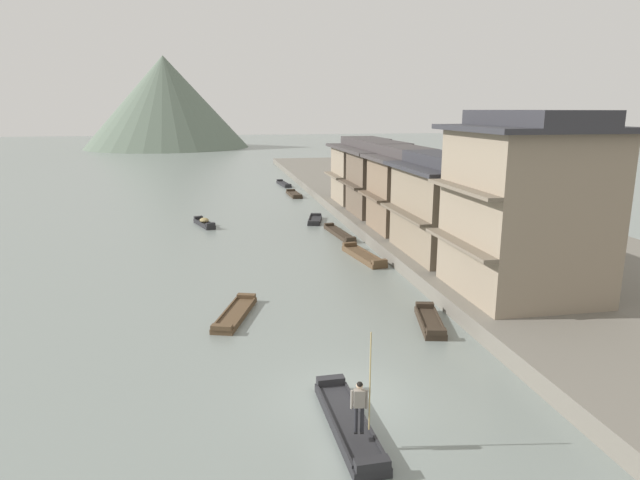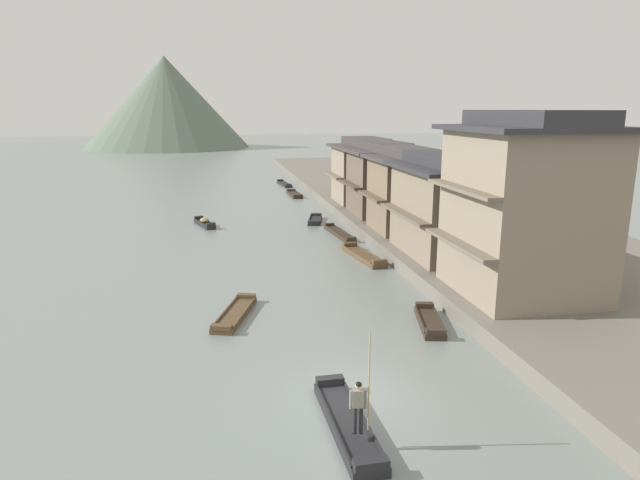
# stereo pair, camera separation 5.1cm
# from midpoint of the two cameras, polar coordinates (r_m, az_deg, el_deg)

# --- Properties ---
(ground_plane) EXTENTS (400.00, 400.00, 0.00)m
(ground_plane) POSITION_cam_midpoint_polar(r_m,az_deg,el_deg) (19.71, 2.70, -15.84)
(ground_plane) COLOR gray
(riverbank_right) EXTENTS (18.00, 110.00, 0.80)m
(riverbank_right) POSITION_cam_midpoint_polar(r_m,az_deg,el_deg) (51.51, 11.91, 2.73)
(riverbank_right) COLOR #6B665B
(riverbank_right) RESTS_ON ground
(boat_foreground_poled) EXTENTS (1.21, 5.13, 0.55)m
(boat_foreground_poled) POSITION_cam_midpoint_polar(r_m,az_deg,el_deg) (17.97, 2.94, -18.32)
(boat_foreground_poled) COLOR #232326
(boat_foreground_poled) RESTS_ON ground
(boatman_person) EXTENTS (0.57, 0.30, 3.04)m
(boatman_person) POSITION_cam_midpoint_polar(r_m,az_deg,el_deg) (16.37, 4.12, -16.12)
(boatman_person) COLOR black
(boatman_person) RESTS_ON boat_foreground_poled
(boat_moored_nearest) EXTENTS (1.81, 5.25, 0.55)m
(boat_moored_nearest) POSITION_cam_midpoint_polar(r_m,az_deg,el_deg) (36.58, 4.54, -1.66)
(boat_moored_nearest) COLOR brown
(boat_moored_nearest) RESTS_ON ground
(boat_moored_second) EXTENTS (2.37, 4.60, 0.43)m
(boat_moored_second) POSITION_cam_midpoint_polar(r_m,az_deg,el_deg) (26.79, -8.68, -7.51)
(boat_moored_second) COLOR brown
(boat_moored_second) RESTS_ON ground
(boat_moored_third) EXTENTS (1.37, 5.34, 0.48)m
(boat_moored_third) POSITION_cam_midpoint_polar(r_m,az_deg,el_deg) (72.06, -3.67, 5.74)
(boat_moored_third) COLOR #232326
(boat_moored_third) RESTS_ON ground
(boat_moored_far) EXTENTS (1.90, 3.74, 0.69)m
(boat_moored_far) POSITION_cam_midpoint_polar(r_m,az_deg,el_deg) (47.71, -11.72, 1.73)
(boat_moored_far) COLOR #232326
(boat_moored_far) RESTS_ON ground
(boat_midriver_drifting) EXTENTS (1.90, 3.89, 0.42)m
(boat_midriver_drifting) POSITION_cam_midpoint_polar(r_m,az_deg,el_deg) (48.47, -0.48, 2.06)
(boat_midriver_drifting) COLOR #232326
(boat_midriver_drifting) RESTS_ON ground
(boat_midriver_upstream) EXTENTS (1.30, 4.73, 0.45)m
(boat_midriver_upstream) POSITION_cam_midpoint_polar(r_m,az_deg,el_deg) (63.26, -2.62, 4.69)
(boat_midriver_upstream) COLOR #33281E
(boat_midriver_upstream) RESTS_ON ground
(boat_upstream_distant) EXTENTS (1.71, 3.73, 0.50)m
(boat_upstream_distant) POSITION_cam_midpoint_polar(r_m,az_deg,el_deg) (25.97, 11.24, -8.24)
(boat_upstream_distant) COLOR #33281E
(boat_upstream_distant) RESTS_ON ground
(boat_crossing_west) EXTENTS (1.39, 5.73, 0.44)m
(boat_crossing_west) POSITION_cam_midpoint_polar(r_m,az_deg,el_deg) (43.27, 2.04, 0.67)
(boat_crossing_west) COLOR #33281E
(boat_crossing_west) RESTS_ON ground
(house_waterfront_nearest) EXTENTS (7.12, 7.40, 8.74)m
(house_waterfront_nearest) POSITION_cam_midpoint_polar(r_m,az_deg,el_deg) (28.16, 20.39, 3.28)
(house_waterfront_nearest) COLOR gray
(house_waterfront_nearest) RESTS_ON riverbank_right
(house_waterfront_second) EXTENTS (5.44, 8.21, 6.14)m
(house_waterfront_second) POSITION_cam_midpoint_polar(r_m,az_deg,el_deg) (34.86, 12.49, 3.42)
(house_waterfront_second) COLOR #7F705B
(house_waterfront_second) RESTS_ON riverbank_right
(house_waterfront_tall) EXTENTS (5.57, 6.07, 6.14)m
(house_waterfront_tall) POSITION_cam_midpoint_polar(r_m,az_deg,el_deg) (41.41, 8.76, 5.12)
(house_waterfront_tall) COLOR #75604C
(house_waterfront_tall) RESTS_ON riverbank_right
(house_waterfront_narrow) EXTENTS (6.17, 6.60, 6.14)m
(house_waterfront_narrow) POSITION_cam_midpoint_polar(r_m,az_deg,el_deg) (47.74, 6.47, 6.25)
(house_waterfront_narrow) COLOR brown
(house_waterfront_narrow) RESTS_ON riverbank_right
(house_waterfront_far) EXTENTS (6.59, 6.45, 6.14)m
(house_waterfront_far) POSITION_cam_midpoint_polar(r_m,az_deg,el_deg) (54.06, 4.63, 7.11)
(house_waterfront_far) COLOR gray
(house_waterfront_far) RESTS_ON riverbank_right
(hill_far_west) EXTENTS (40.72, 40.72, 22.47)m
(hill_far_west) POSITION_cam_midpoint_polar(r_m,az_deg,el_deg) (148.59, -15.49, 13.46)
(hill_far_west) COLOR #5B6B5B
(hill_far_west) RESTS_ON ground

